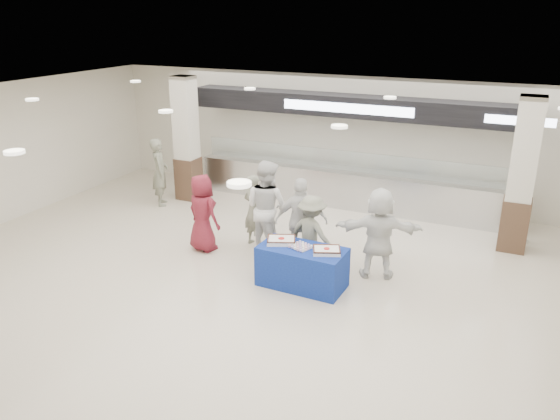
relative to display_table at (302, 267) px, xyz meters
The scene contains 15 objects.
ground 1.12m from the display_table, 125.40° to the right, with size 14.00×14.00×0.00m, color beige.
serving_line 4.64m from the display_table, 97.65° to the left, with size 8.70×0.85×2.80m.
column_left 5.81m from the display_table, 144.11° to the left, with size 0.55×0.55×3.20m.
column_right 4.89m from the display_table, 44.58° to the left, with size 0.55×0.55×3.20m.
display_table is the anchor object (origin of this frame).
sheet_cake_left 0.62m from the display_table, behind, with size 0.62×0.56×0.10m.
sheet_cake_right 0.63m from the display_table, ahead, with size 0.57×0.51×0.10m.
cupcake_tray 0.40m from the display_table, 155.28° to the right, with size 0.41×0.36×0.06m.
civilian_maroon 2.60m from the display_table, 165.52° to the left, with size 0.80×0.52×1.63m, color maroon.
soldier_a 2.12m from the display_table, 141.39° to the left, with size 0.57×0.37×1.56m, color slate.
chef_tall 1.74m from the display_table, 138.57° to the left, with size 0.95×0.74×1.96m, color silver.
chef_short 1.10m from the display_table, 113.67° to the left, with size 1.03×0.43×1.75m, color silver.
soldier_b 0.80m from the display_table, 98.01° to the left, with size 0.97×0.56×1.50m, color slate.
civilian_white 1.56m from the display_table, 39.87° to the left, with size 1.62×0.51×1.74m, color white.
soldier_bg 5.64m from the display_table, 152.36° to the left, with size 0.63×0.41×1.73m, color slate.
Camera 1 is at (3.93, -7.39, 4.74)m, focal length 35.00 mm.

